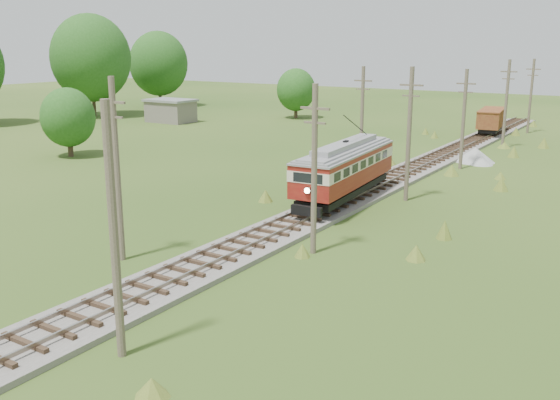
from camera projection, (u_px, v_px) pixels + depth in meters
The scene contains 17 objects.
railbed_main at pixel (380, 184), 46.80m from camera, with size 3.60×96.00×0.57m.
streetcar at pixel (345, 166), 41.34m from camera, with size 3.75×12.01×5.44m.
gondola at pixel (491, 119), 72.03m from camera, with size 3.45×7.83×2.51m.
gravel_pile at pixel (476, 156), 56.13m from camera, with size 3.65×3.88×1.33m.
utility_pole_r_1 at pixel (114, 234), 20.46m from camera, with size 0.30×0.30×8.80m.
utility_pole_r_2 at pixel (314, 169), 30.97m from camera, with size 1.60×0.30×8.60m.
utility_pole_r_3 at pixel (409, 133), 41.59m from camera, with size 1.60×0.30×9.00m.
utility_pole_r_4 at pixel (464, 118), 52.39m from camera, with size 1.60×0.30×8.40m.
utility_pole_r_5 at pixel (506, 103), 62.74m from camera, with size 1.60×0.30×8.90m.
utility_pole_r_6 at pixel (531, 95), 73.48m from camera, with size 1.60×0.30×8.70m.
utility_pole_l_a at pixel (117, 169), 29.93m from camera, with size 1.60×0.30×9.00m.
utility_pole_l_b at pixel (362, 116), 53.01m from camera, with size 1.60×0.30×8.60m.
tree_left_4 at pixel (91, 58), 89.33m from camera, with size 11.34×11.34×14.61m.
tree_left_5 at pixel (159, 64), 103.75m from camera, with size 9.66×9.66×12.44m.
tree_mid_a at pixel (296, 90), 88.25m from camera, with size 5.46×5.46×7.03m.
tree_mid_c at pixel (68, 117), 58.33m from camera, with size 5.04×5.04×6.49m.
shed at pixel (171, 111), 84.50m from camera, with size 6.40×4.40×3.10m.
Camera 1 is at (18.24, -8.54, 10.49)m, focal length 40.00 mm.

